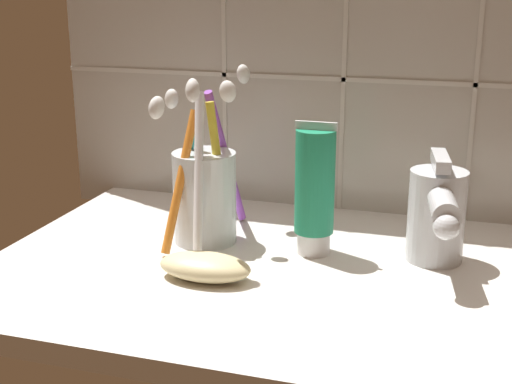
{
  "coord_description": "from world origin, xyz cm",
  "views": [
    {
      "loc": [
        16.25,
        -62.11,
        28.96
      ],
      "look_at": [
        -3.64,
        1.75,
        8.75
      ],
      "focal_mm": 50.0,
      "sensor_mm": 36.0,
      "label": 1
    }
  ],
  "objects_px": {
    "toothbrush_cup": "(204,190)",
    "sink_faucet": "(438,213)",
    "soap_bar": "(205,267)",
    "toothpaste_tube": "(315,190)"
  },
  "relations": [
    {
      "from": "toothbrush_cup",
      "to": "sink_faucet",
      "type": "xyz_separation_m",
      "value": [
        0.24,
        0.01,
        -0.01
      ]
    },
    {
      "from": "toothbrush_cup",
      "to": "soap_bar",
      "type": "bearing_deg",
      "value": -68.85
    },
    {
      "from": "toothpaste_tube",
      "to": "sink_faucet",
      "type": "bearing_deg",
      "value": 4.36
    },
    {
      "from": "toothpaste_tube",
      "to": "toothbrush_cup",
      "type": "bearing_deg",
      "value": -179.79
    },
    {
      "from": "sink_faucet",
      "to": "toothbrush_cup",
      "type": "bearing_deg",
      "value": -96.52
    },
    {
      "from": "sink_faucet",
      "to": "soap_bar",
      "type": "distance_m",
      "value": 0.23
    },
    {
      "from": "toothbrush_cup",
      "to": "toothpaste_tube",
      "type": "distance_m",
      "value": 0.12
    },
    {
      "from": "toothpaste_tube",
      "to": "sink_faucet",
      "type": "xyz_separation_m",
      "value": [
        0.12,
        0.01,
        -0.02
      ]
    },
    {
      "from": "toothbrush_cup",
      "to": "sink_faucet",
      "type": "height_order",
      "value": "toothbrush_cup"
    },
    {
      "from": "soap_bar",
      "to": "toothbrush_cup",
      "type": "bearing_deg",
      "value": 111.15
    }
  ]
}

